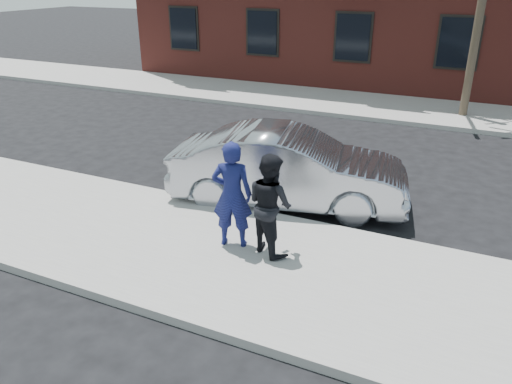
% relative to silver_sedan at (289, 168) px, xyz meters
% --- Properties ---
extents(ground, '(100.00, 100.00, 0.00)m').
position_rel_silver_sedan_xyz_m(ground, '(-1.64, -2.41, -0.80)').
color(ground, black).
rests_on(ground, ground).
extents(near_sidewalk, '(50.00, 3.50, 0.15)m').
position_rel_silver_sedan_xyz_m(near_sidewalk, '(-1.64, -2.66, -0.72)').
color(near_sidewalk, gray).
rests_on(near_sidewalk, ground).
extents(near_curb, '(50.00, 0.10, 0.15)m').
position_rel_silver_sedan_xyz_m(near_curb, '(-1.64, -0.86, -0.72)').
color(near_curb, '#999691').
rests_on(near_curb, ground).
extents(far_sidewalk, '(50.00, 3.50, 0.15)m').
position_rel_silver_sedan_xyz_m(far_sidewalk, '(-1.64, 8.84, -0.72)').
color(far_sidewalk, gray).
rests_on(far_sidewalk, ground).
extents(far_curb, '(50.00, 0.10, 0.15)m').
position_rel_silver_sedan_xyz_m(far_curb, '(-1.64, 7.04, -0.72)').
color(far_curb, '#999691').
rests_on(far_curb, ground).
extents(silver_sedan, '(5.09, 2.64, 1.60)m').
position_rel_silver_sedan_xyz_m(silver_sedan, '(0.00, 0.00, 0.00)').
color(silver_sedan, '#999BA3').
rests_on(silver_sedan, ground).
extents(man_hoodie, '(0.79, 0.63, 1.88)m').
position_rel_silver_sedan_xyz_m(man_hoodie, '(-0.14, -2.24, 0.29)').
color(man_hoodie, navy).
rests_on(man_hoodie, near_sidewalk).
extents(man_peacoat, '(1.06, 0.98, 1.74)m').
position_rel_silver_sedan_xyz_m(man_peacoat, '(0.52, -2.18, 0.22)').
color(man_peacoat, black).
rests_on(man_peacoat, near_sidewalk).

